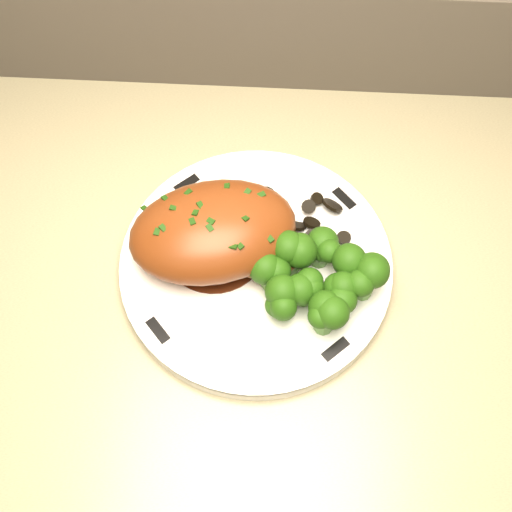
# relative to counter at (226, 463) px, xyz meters

# --- Properties ---
(counter) EXTENTS (2.12, 0.70, 1.04)m
(counter) POSITION_rel_counter_xyz_m (0.00, 0.00, 0.00)
(counter) COLOR brown
(counter) RESTS_ON ground
(plate) EXTENTS (0.26, 0.26, 0.02)m
(plate) POSITION_rel_counter_xyz_m (0.04, 0.09, 0.46)
(plate) COLOR white
(plate) RESTS_ON counter
(rim_accent_0) EXTENTS (0.02, 0.02, 0.00)m
(rim_accent_0) POSITION_rel_counter_xyz_m (0.12, 0.16, 0.47)
(rim_accent_0) COLOR black
(rim_accent_0) RESTS_ON plate
(rim_accent_1) EXTENTS (0.02, 0.02, 0.00)m
(rim_accent_1) POSITION_rel_counter_xyz_m (-0.03, 0.17, 0.47)
(rim_accent_1) COLOR black
(rim_accent_1) RESTS_ON plate
(rim_accent_2) EXTENTS (0.02, 0.02, 0.00)m
(rim_accent_2) POSITION_rel_counter_xyz_m (-0.04, 0.02, 0.47)
(rim_accent_2) COLOR black
(rim_accent_2) RESTS_ON plate
(rim_accent_3) EXTENTS (0.02, 0.02, 0.00)m
(rim_accent_3) POSITION_rel_counter_xyz_m (0.11, 0.01, 0.47)
(rim_accent_3) COLOR black
(rim_accent_3) RESTS_ON plate
(gravy_pool) EXTENTS (0.09, 0.09, 0.00)m
(gravy_pool) POSITION_rel_counter_xyz_m (0.00, 0.10, 0.47)
(gravy_pool) COLOR #3F190B
(gravy_pool) RESTS_ON plate
(chicken_breast) EXTENTS (0.17, 0.13, 0.06)m
(chicken_breast) POSITION_rel_counter_xyz_m (0.01, 0.10, 0.50)
(chicken_breast) COLOR brown
(chicken_breast) RESTS_ON plate
(mushroom_pile) EXTENTS (0.07, 0.06, 0.02)m
(mushroom_pile) POSITION_rel_counter_xyz_m (0.08, 0.13, 0.48)
(mushroom_pile) COLOR black
(mushroom_pile) RESTS_ON plate
(broccoli_florets) EXTENTS (0.10, 0.09, 0.04)m
(broccoli_florets) POSITION_rel_counter_xyz_m (0.09, 0.07, 0.49)
(broccoli_florets) COLOR #568C3B
(broccoli_florets) RESTS_ON plate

